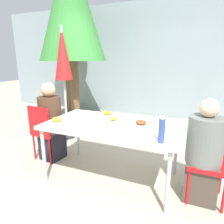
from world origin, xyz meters
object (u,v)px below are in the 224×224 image
Objects in this scene: bottle at (162,130)px; closed_umbrella at (63,59)px; chair_left at (45,129)px; tree_behind_right at (65,19)px; person_left at (51,124)px; drinking_cup at (108,122)px; salad_bowl at (85,124)px; chair_right at (208,154)px; tree_behind_left at (71,4)px; person_right at (203,155)px.

closed_umbrella is at bearing 146.68° from bottle.
chair_left is 3.61m from tree_behind_right.
tree_behind_right reaches higher than bottle.
closed_umbrella is at bearing 117.75° from person_left.
drinking_cup is at bearing 160.01° from bottle.
tree_behind_right is (-1.08, 1.70, 1.05)m from closed_umbrella.
salad_bowl is (0.81, -0.33, 0.20)m from person_left.
tree_behind_right is at bearing 135.87° from bottle.
chair_left is 0.11m from person_left.
chair_left is 8.07× the size of drinking_cup.
tree_behind_left is at bearing -30.18° from chair_right.
chair_right reaches higher than drinking_cup.
closed_umbrella is at bearing -19.49° from chair_right.
tree_behind_left reaches higher than chair_right.
tree_behind_left reaches higher than salad_bowl.
chair_left is 2.26m from chair_right.
tree_behind_right is (-1.35, 2.63, 2.08)m from chair_left.
person_left is 2.16m from person_right.
bottle is at bearing -19.99° from drinking_cup.
tree_behind_left is at bearing 131.66° from drinking_cup.
closed_umbrella reaches higher than salad_bowl.
chair_right is at bearing -35.96° from tree_behind_right.
person_left is 4.70× the size of bottle.
tree_behind_left is at bearing 114.04° from chair_left.
chair_left is 0.41× the size of closed_umbrella.
bottle is 0.95m from salad_bowl.
salad_bowl is (-0.26, -0.08, -0.03)m from drinking_cup.
tree_behind_left is (-2.72, 1.73, 2.13)m from person_right.
salad_bowl is at bearing -15.43° from person_left.
person_right is 0.33× the size of tree_behind_right.
person_left is 3.54m from tree_behind_right.
closed_umbrella is 19.83× the size of drinking_cup.
drinking_cup is at bearing -38.62° from closed_umbrella.
person_left is 1.39× the size of chair_right.
tree_behind_left is at bearing -49.11° from tree_behind_right.
person_right is at bearing 40.96° from bottle.
bottle is (2.07, -1.36, -0.66)m from closed_umbrella.
closed_umbrella is at bearing -21.47° from person_right.
bottle is 3.59m from tree_behind_left.
drinking_cup is at bearing 16.67° from salad_bowl.
chair_left is at bearing 166.70° from bottle.
salad_bowl is 0.04× the size of tree_behind_left.
tree_behind_left is (-2.77, 1.65, 2.15)m from chair_right.
chair_right is at bearing 7.27° from chair_left.
bottle reaches higher than salad_bowl.
person_right reaches higher than chair_right.
salad_bowl is at bearing -52.53° from tree_behind_right.
bottle is 0.07× the size of tree_behind_right.
salad_bowl is at bearing -9.68° from chair_left.
chair_left is at bearing -62.86° from tree_behind_right.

